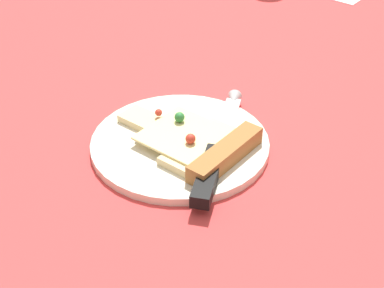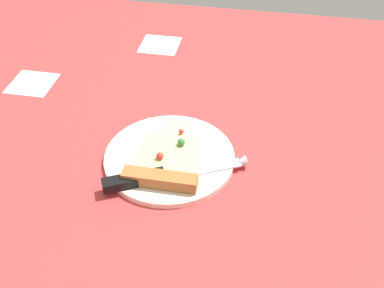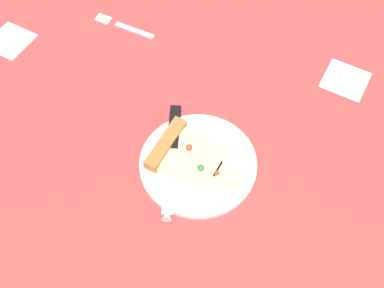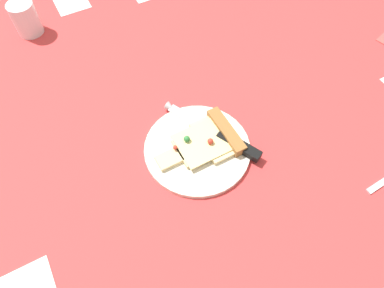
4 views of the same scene
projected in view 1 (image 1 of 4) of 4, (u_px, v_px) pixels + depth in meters
ground_plane at (254, 167)px, 71.92cm from camera, size 140.72×140.72×3.00cm
plate at (180, 144)px, 72.52cm from camera, size 22.37×22.37×1.05cm
pizza_slice at (196, 143)px, 70.45cm from camera, size 12.02×17.45×2.61cm
knife at (216, 153)px, 69.04cm from camera, size 22.49×12.41×2.45cm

